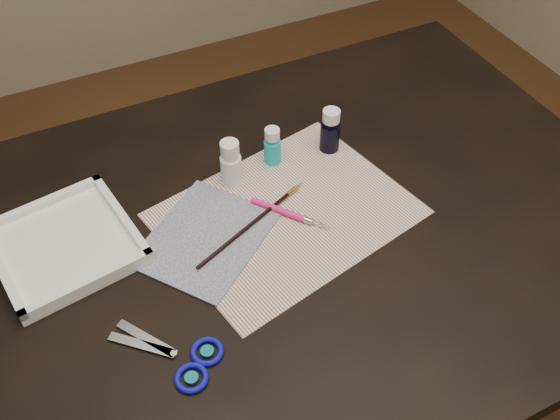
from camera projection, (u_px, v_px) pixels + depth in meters
name	position (u px, v px, depth m)	size (l,w,h in m)	color
table	(280.00, 344.00, 1.35)	(1.30, 0.90, 0.75)	black
paper	(286.00, 213.00, 1.10)	(0.42, 0.32, 0.00)	white
canvas	(206.00, 238.00, 1.05)	(0.22, 0.18, 0.00)	#11193B
paint_bottle_white	(231.00, 163.00, 1.12)	(0.04, 0.04, 0.09)	white
paint_bottle_cyan	(272.00, 146.00, 1.16)	(0.03, 0.03, 0.08)	#16ABC9
paint_bottle_navy	(330.00, 130.00, 1.18)	(0.04, 0.04, 0.09)	black
paintbrush	(254.00, 222.00, 1.07)	(0.27, 0.01, 0.01)	black
craft_knife	(291.00, 214.00, 1.09)	(0.15, 0.01, 0.01)	#FF1B7D
scissors	(162.00, 354.00, 0.90)	(0.19, 0.10, 0.01)	silver
palette_tray	(65.00, 244.00, 1.03)	(0.22, 0.22, 0.03)	white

